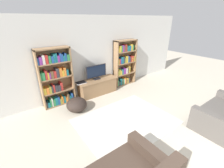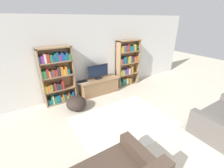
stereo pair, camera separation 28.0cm
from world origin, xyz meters
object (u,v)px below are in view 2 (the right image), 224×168
Objects in this scene: laptop at (82,82)px; beanbag_ottoman at (76,103)px; tv_stand at (99,86)px; television at (98,71)px; bookshelf_left at (57,77)px; bookshelf_right at (127,64)px.

beanbag_ottoman is at bearing -125.99° from laptop.
tv_stand is 1.86× the size of television.
laptop is at bearing -5.39° from bookshelf_left.
bookshelf_left is 2.30× the size of television.
bookshelf_right is (2.67, 0.00, 0.01)m from bookshelf_left.
bookshelf_right reaches higher than beanbag_ottoman.
tv_stand is at bearing -90.00° from television.
bookshelf_left is 2.67m from bookshelf_right.
tv_stand is at bearing -5.40° from bookshelf_left.
laptop reaches higher than beanbag_ottoman.
tv_stand is at bearing 29.32° from beanbag_ottoman.
tv_stand is at bearing -5.40° from laptop.
bookshelf_left is 1.49m from tv_stand.
bookshelf_right is 2.30× the size of television.
television is at bearing 31.36° from beanbag_ottoman.
beanbag_ottoman is (-0.48, -0.66, -0.34)m from laptop.
bookshelf_left is 1.24× the size of tv_stand.
tv_stand is (-1.30, -0.13, -0.60)m from bookshelf_right.
beanbag_ottoman is (-1.08, -0.66, -0.60)m from television.
laptop is at bearing 174.60° from tv_stand.
laptop is (0.77, -0.07, -0.31)m from bookshelf_left.
tv_stand is at bearing -174.33° from bookshelf_right.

